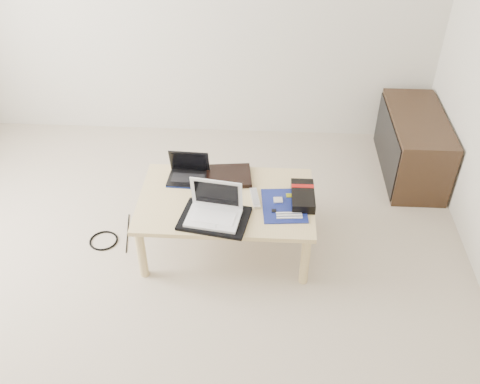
# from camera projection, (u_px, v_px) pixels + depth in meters

# --- Properties ---
(ground) EXTENTS (4.00, 4.00, 0.00)m
(ground) POSITION_uv_depth(u_px,v_px,m) (153.00, 303.00, 3.21)
(ground) COLOR beige
(ground) RESTS_ON ground
(room_shell) EXTENTS (4.20, 4.20, 2.70)m
(room_shell) POSITION_uv_depth(u_px,v_px,m) (111.00, 32.00, 2.18)
(room_shell) COLOR beige
(room_shell) RESTS_ON ground
(coffee_table) EXTENTS (1.10, 0.70, 0.40)m
(coffee_table) POSITION_uv_depth(u_px,v_px,m) (226.00, 205.00, 3.39)
(coffee_table) COLOR tan
(coffee_table) RESTS_ON ground
(media_cabinet) EXTENTS (0.41, 0.90, 0.50)m
(media_cabinet) POSITION_uv_depth(u_px,v_px,m) (412.00, 145.00, 4.11)
(media_cabinet) COLOR #3C2718
(media_cabinet) RESTS_ON ground
(book) EXTENTS (0.32, 0.28, 0.03)m
(book) POSITION_uv_depth(u_px,v_px,m) (229.00, 176.00, 3.52)
(book) COLOR black
(book) RESTS_ON coffee_table
(netbook) EXTENTS (0.27, 0.20, 0.19)m
(netbook) POSITION_uv_depth(u_px,v_px,m) (189.00, 173.00, 3.50)
(netbook) COLOR black
(netbook) RESTS_ON coffee_table
(tablet) EXTENTS (0.25, 0.21, 0.01)m
(tablet) POSITION_uv_depth(u_px,v_px,m) (213.00, 192.00, 3.40)
(tablet) COLOR black
(tablet) RESTS_ON coffee_table
(remote) EXTENTS (0.08, 0.20, 0.02)m
(remote) POSITION_uv_depth(u_px,v_px,m) (255.00, 198.00, 3.35)
(remote) COLOR silver
(remote) RESTS_ON coffee_table
(neoprene_sleeve) EXTENTS (0.45, 0.36, 0.02)m
(neoprene_sleeve) POSITION_uv_depth(u_px,v_px,m) (215.00, 218.00, 3.19)
(neoprene_sleeve) COLOR black
(neoprene_sleeve) RESTS_ON coffee_table
(white_laptop) EXTENTS (0.34, 0.27, 0.23)m
(white_laptop) POSITION_uv_depth(u_px,v_px,m) (214.00, 209.00, 3.17)
(white_laptop) COLOR silver
(white_laptop) RESTS_ON neoprene_sleeve
(motherboard) EXTENTS (0.29, 0.35, 0.02)m
(motherboard) POSITION_uv_depth(u_px,v_px,m) (284.00, 206.00, 3.30)
(motherboard) COLOR #0D1256
(motherboard) RESTS_ON coffee_table
(gpu_box) EXTENTS (0.14, 0.29, 0.06)m
(gpu_box) POSITION_uv_depth(u_px,v_px,m) (303.00, 196.00, 3.33)
(gpu_box) COLOR black
(gpu_box) RESTS_ON coffee_table
(cable_coil) EXTENTS (0.11, 0.11, 0.01)m
(cable_coil) POSITION_uv_depth(u_px,v_px,m) (215.00, 204.00, 3.31)
(cable_coil) COLOR black
(cable_coil) RESTS_ON coffee_table
(floor_cable_coil) EXTENTS (0.24, 0.24, 0.01)m
(floor_cable_coil) POSITION_uv_depth(u_px,v_px,m) (104.00, 241.00, 3.63)
(floor_cable_coil) COLOR black
(floor_cable_coil) RESTS_ON ground
(floor_cable_trail) EXTENTS (0.07, 0.39, 0.01)m
(floor_cable_trail) POSITION_uv_depth(u_px,v_px,m) (128.00, 233.00, 3.69)
(floor_cable_trail) COLOR black
(floor_cable_trail) RESTS_ON ground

